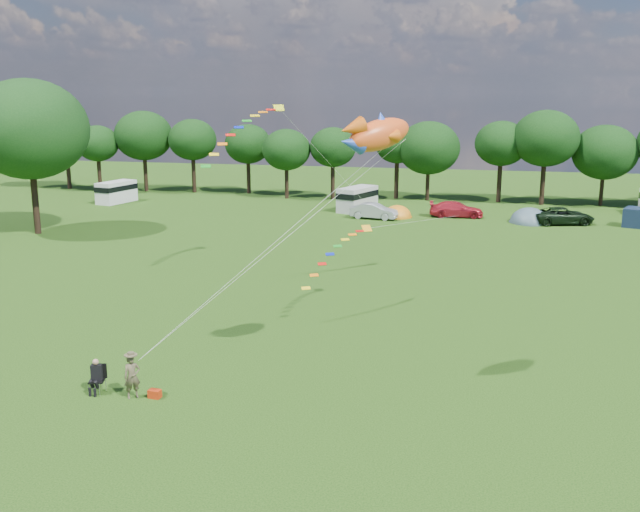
% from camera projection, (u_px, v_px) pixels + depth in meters
% --- Properties ---
extents(ground_plane, '(180.00, 180.00, 0.00)m').
position_uv_depth(ground_plane, '(277.00, 393.00, 29.38)').
color(ground_plane, black).
rests_on(ground_plane, ground).
extents(tree_line, '(102.98, 10.98, 10.27)m').
position_uv_depth(tree_line, '(461.00, 145.00, 79.02)').
color(tree_line, black).
rests_on(tree_line, ground).
extents(big_tree, '(10.00, 10.00, 13.28)m').
position_uv_depth(big_tree, '(29.00, 129.00, 60.49)').
color(big_tree, black).
rests_on(big_tree, ground).
extents(car_b, '(4.53, 2.24, 1.53)m').
position_uv_depth(car_b, '(374.00, 211.00, 69.51)').
color(car_b, '#999EA2').
rests_on(car_b, ground).
extents(car_c, '(5.26, 2.57, 1.53)m').
position_uv_depth(car_c, '(456.00, 209.00, 70.55)').
color(car_c, '#B51D2A').
rests_on(car_c, ground).
extents(car_d, '(6.29, 4.12, 1.58)m').
position_uv_depth(car_d, '(563.00, 216.00, 66.72)').
color(car_d, black).
rests_on(car_d, ground).
extents(campervan_a, '(3.04, 5.18, 2.38)m').
position_uv_depth(campervan_a, '(116.00, 191.00, 79.65)').
color(campervan_a, silver).
rests_on(campervan_a, ground).
extents(campervan_c, '(3.85, 5.52, 2.49)m').
position_uv_depth(campervan_c, '(357.00, 198.00, 74.07)').
color(campervan_c, '#B7B7B9').
rests_on(campervan_c, ground).
extents(tent_orange, '(2.96, 3.24, 2.31)m').
position_uv_depth(tent_orange, '(397.00, 217.00, 70.71)').
color(tent_orange, orange).
rests_on(tent_orange, ground).
extents(tent_greyblue, '(3.79, 4.15, 2.82)m').
position_uv_depth(tent_greyblue, '(529.00, 222.00, 67.66)').
color(tent_greyblue, '#425861').
rests_on(tent_greyblue, ground).
extents(kite_flyer, '(0.79, 0.75, 1.81)m').
position_uv_depth(kite_flyer, '(132.00, 377.00, 28.72)').
color(kite_flyer, brown).
rests_on(kite_flyer, ground).
extents(camp_chair, '(0.73, 0.74, 1.47)m').
position_uv_depth(camp_chair, '(97.00, 372.00, 29.24)').
color(camp_chair, '#99999E').
rests_on(camp_chair, ground).
extents(kite_bag, '(0.51, 0.37, 0.35)m').
position_uv_depth(kite_bag, '(155.00, 394.00, 28.86)').
color(kite_bag, '#B72B0C').
rests_on(kite_bag, ground).
extents(fish_kite, '(3.09, 3.07, 1.84)m').
position_uv_depth(fish_kite, '(374.00, 135.00, 27.91)').
color(fish_kite, '#EE531B').
rests_on(fish_kite, ground).
extents(streamer_kite_b, '(4.40, 4.67, 3.84)m').
position_uv_depth(streamer_kite_b, '(249.00, 125.00, 45.97)').
color(streamer_kite_b, yellow).
rests_on(streamer_kite_b, ground).
extents(streamer_kite_c, '(3.11, 4.83, 2.77)m').
position_uv_depth(streamer_kite_c, '(343.00, 247.00, 39.43)').
color(streamer_kite_c, orange).
rests_on(streamer_kite_c, ground).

